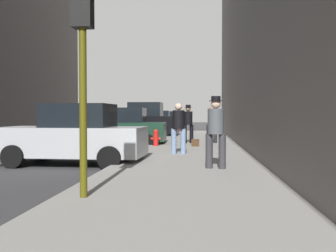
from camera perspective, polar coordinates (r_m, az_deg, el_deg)
The scene contains 13 objects.
sidewalk at distance 10.82m, azimuth 3.08°, elevation -5.69°, with size 4.00×40.00×0.15m, color gray.
parked_silver_sedan at distance 11.36m, azimuth -14.08°, elevation -1.46°, with size 4.26×2.16×1.79m.
parked_dark_green_sedan at distance 17.53m, azimuth -7.16°, elevation -0.30°, with size 4.24×2.13×1.79m.
parked_black_suv at distance 24.10m, azimuth -3.77°, elevation 0.71°, with size 4.66×2.18×2.25m.
parked_red_hatchback at distance 30.50m, azimuth -1.89°, elevation 0.59°, with size 4.26×2.18×1.79m.
parked_gray_coupe at distance 36.10m, azimuth -0.79°, elevation 0.77°, with size 4.23×2.11×1.79m.
fire_hydrant at distance 15.88m, azimuth -1.86°, elevation -1.77°, with size 0.42×0.22×0.70m.
traffic_light at distance 6.26m, azimuth -12.86°, elevation 13.52°, with size 0.32×0.32×3.60m.
pedestrian_with_fedora at distance 17.31m, azimuth 3.09°, elevation 0.63°, with size 0.53×0.50×1.78m.
pedestrian_in_jeans at distance 12.55m, azimuth 1.61°, elevation 0.06°, with size 0.50×0.40×1.71m.
pedestrian_in_tan_coat at distance 17.57m, azimuth 6.70°, elevation 0.54°, with size 0.50×0.41×1.71m.
pedestrian_with_beanie at distance 9.24m, azimuth 7.29°, elevation -0.37°, with size 0.52×0.46×1.78m.
duffel_bag at distance 15.77m, azimuth 4.18°, elevation -2.56°, with size 0.32×0.44×0.28m.
Camera 1 is at (6.39, -10.72, 1.48)m, focal length 40.00 mm.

